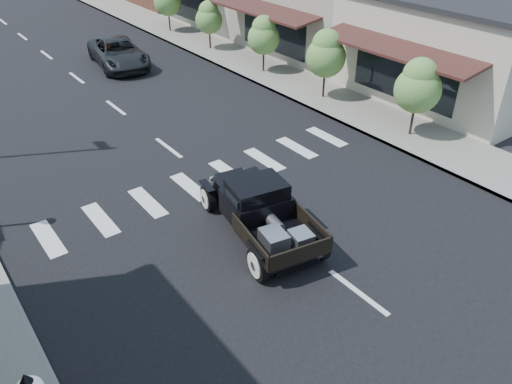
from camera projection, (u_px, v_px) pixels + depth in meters
ground at (283, 236)px, 14.72m from camera, size 120.00×120.00×0.00m
road at (91, 89)px, 24.83m from camera, size 14.00×80.00×0.02m
road_markings at (135, 123)px, 21.47m from camera, size 12.00×60.00×0.06m
sidewalk_right at (231, 56)px, 29.12m from camera, size 3.00×80.00×0.15m
storefront_near at (473, 43)px, 23.84m from camera, size 10.00×9.00×4.50m
storefront_mid at (339, 9)px, 29.91m from camera, size 10.00×9.00×4.50m
small_tree_a at (416, 99)px, 19.40m from camera, size 1.80×1.80×3.01m
small_tree_b at (325, 65)px, 22.82m from camera, size 1.82×1.82×3.03m
small_tree_c at (264, 45)px, 26.00m from camera, size 1.67×1.67×2.78m
small_tree_d at (209, 26)px, 29.59m from camera, size 1.60×1.60×2.66m
small_tree_e at (168, 7)px, 32.89m from camera, size 1.81×1.81×3.01m
hotrod_pickup at (260, 210)px, 14.35m from camera, size 3.11×5.21×1.69m
second_car at (118, 53)px, 27.46m from camera, size 3.16×5.54×1.46m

